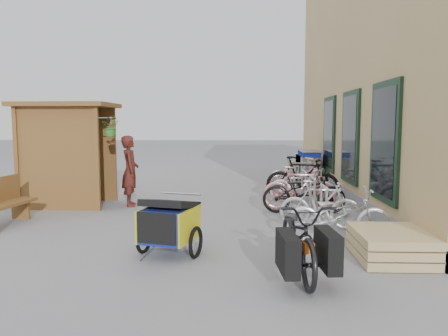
{
  "coord_description": "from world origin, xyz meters",
  "views": [
    {
      "loc": [
        0.84,
        -7.56,
        1.95
      ],
      "look_at": [
        0.5,
        1.5,
        1.0
      ],
      "focal_mm": 35.0,
      "sensor_mm": 36.0,
      "label": 1
    }
  ],
  "objects_px": {
    "bike_3": "(299,188)",
    "bike_0": "(339,215)",
    "kiosk": "(64,140)",
    "cargo_bike": "(299,238)",
    "bike_5": "(302,178)",
    "pallet_stack": "(391,245)",
    "bench": "(1,201)",
    "bike_2": "(304,192)",
    "person_kiosk": "(130,171)",
    "bike_6": "(296,179)",
    "shopping_carts": "(307,163)",
    "bike_7": "(297,174)",
    "bike_4": "(303,186)",
    "bike_1": "(320,205)",
    "child_trailer": "(169,222)"
  },
  "relations": [
    {
      "from": "bike_7",
      "to": "person_kiosk",
      "type": "bearing_deg",
      "value": 99.4
    },
    {
      "from": "bike_0",
      "to": "bike_3",
      "type": "xyz_separation_m",
      "value": [
        -0.3,
        2.58,
        0.04
      ]
    },
    {
      "from": "person_kiosk",
      "to": "bike_6",
      "type": "height_order",
      "value": "person_kiosk"
    },
    {
      "from": "kiosk",
      "to": "bench",
      "type": "bearing_deg",
      "value": -100.78
    },
    {
      "from": "child_trailer",
      "to": "bike_3",
      "type": "xyz_separation_m",
      "value": [
        2.36,
        3.42,
        -0.0
      ]
    },
    {
      "from": "kiosk",
      "to": "bike_2",
      "type": "height_order",
      "value": "kiosk"
    },
    {
      "from": "bike_5",
      "to": "bike_7",
      "type": "bearing_deg",
      "value": 16.19
    },
    {
      "from": "pallet_stack",
      "to": "bike_5",
      "type": "height_order",
      "value": "bike_5"
    },
    {
      "from": "shopping_carts",
      "to": "bike_1",
      "type": "xyz_separation_m",
      "value": [
        -0.69,
        -6.25,
        -0.18
      ]
    },
    {
      "from": "pallet_stack",
      "to": "bike_2",
      "type": "bearing_deg",
      "value": 104.1
    },
    {
      "from": "pallet_stack",
      "to": "bike_5",
      "type": "xyz_separation_m",
      "value": [
        -0.61,
        4.72,
        0.34
      ]
    },
    {
      "from": "bench",
      "to": "bike_2",
      "type": "relative_size",
      "value": 0.84
    },
    {
      "from": "child_trailer",
      "to": "bike_2",
      "type": "relative_size",
      "value": 0.87
    },
    {
      "from": "person_kiosk",
      "to": "kiosk",
      "type": "bearing_deg",
      "value": 75.34
    },
    {
      "from": "shopping_carts",
      "to": "bike_4",
      "type": "height_order",
      "value": "shopping_carts"
    },
    {
      "from": "kiosk",
      "to": "person_kiosk",
      "type": "height_order",
      "value": "kiosk"
    },
    {
      "from": "bike_1",
      "to": "bike_2",
      "type": "xyz_separation_m",
      "value": [
        -0.1,
        1.36,
        0.02
      ]
    },
    {
      "from": "bike_0",
      "to": "bike_3",
      "type": "height_order",
      "value": "bike_3"
    },
    {
      "from": "bike_1",
      "to": "bike_7",
      "type": "distance_m",
      "value": 4.12
    },
    {
      "from": "person_kiosk",
      "to": "cargo_bike",
      "type": "bearing_deg",
      "value": -157.27
    },
    {
      "from": "kiosk",
      "to": "cargo_bike",
      "type": "bearing_deg",
      "value": -43.12
    },
    {
      "from": "shopping_carts",
      "to": "bike_0",
      "type": "xyz_separation_m",
      "value": [
        -0.54,
        -7.11,
        -0.17
      ]
    },
    {
      "from": "bike_2",
      "to": "bench",
      "type": "bearing_deg",
      "value": 105.27
    },
    {
      "from": "bike_5",
      "to": "pallet_stack",
      "type": "bearing_deg",
      "value": -154.76
    },
    {
      "from": "bike_2",
      "to": "bike_1",
      "type": "bearing_deg",
      "value": -173.38
    },
    {
      "from": "bike_2",
      "to": "bike_3",
      "type": "distance_m",
      "value": 0.36
    },
    {
      "from": "bench",
      "to": "child_trailer",
      "type": "relative_size",
      "value": 0.96
    },
    {
      "from": "bike_4",
      "to": "cargo_bike",
      "type": "bearing_deg",
      "value": -169.57
    },
    {
      "from": "pallet_stack",
      "to": "bike_4",
      "type": "relative_size",
      "value": 0.73
    },
    {
      "from": "bike_3",
      "to": "bike_4",
      "type": "bearing_deg",
      "value": -8.54
    },
    {
      "from": "bike_2",
      "to": "bike_5",
      "type": "height_order",
      "value": "bike_5"
    },
    {
      "from": "shopping_carts",
      "to": "cargo_bike",
      "type": "height_order",
      "value": "shopping_carts"
    },
    {
      "from": "pallet_stack",
      "to": "bike_7",
      "type": "distance_m",
      "value": 5.94
    },
    {
      "from": "kiosk",
      "to": "bench",
      "type": "height_order",
      "value": "kiosk"
    },
    {
      "from": "bench",
      "to": "person_kiosk",
      "type": "distance_m",
      "value": 2.85
    },
    {
      "from": "bike_2",
      "to": "shopping_carts",
      "type": "bearing_deg",
      "value": -6.95
    },
    {
      "from": "bike_3",
      "to": "bike_0",
      "type": "bearing_deg",
      "value": -169.35
    },
    {
      "from": "person_kiosk",
      "to": "bike_0",
      "type": "distance_m",
      "value": 5.11
    },
    {
      "from": "pallet_stack",
      "to": "bike_3",
      "type": "xyz_separation_m",
      "value": [
        -0.84,
        3.51,
        0.28
      ]
    },
    {
      "from": "pallet_stack",
      "to": "bench",
      "type": "distance_m",
      "value": 6.91
    },
    {
      "from": "bench",
      "to": "bike_5",
      "type": "distance_m",
      "value": 6.73
    },
    {
      "from": "shopping_carts",
      "to": "person_kiosk",
      "type": "xyz_separation_m",
      "value": [
        -4.73,
        -4.19,
        0.2
      ]
    },
    {
      "from": "pallet_stack",
      "to": "bike_7",
      "type": "height_order",
      "value": "bike_7"
    },
    {
      "from": "person_kiosk",
      "to": "bike_5",
      "type": "height_order",
      "value": "person_kiosk"
    },
    {
      "from": "shopping_carts",
      "to": "bike_7",
      "type": "height_order",
      "value": "shopping_carts"
    },
    {
      "from": "bike_3",
      "to": "bike_6",
      "type": "xyz_separation_m",
      "value": [
        0.19,
        2.04,
        -0.06
      ]
    },
    {
      "from": "kiosk",
      "to": "bike_2",
      "type": "distance_m",
      "value": 5.64
    },
    {
      "from": "shopping_carts",
      "to": "child_trailer",
      "type": "distance_m",
      "value": 8.56
    },
    {
      "from": "person_kiosk",
      "to": "bike_3",
      "type": "relative_size",
      "value": 1.01
    },
    {
      "from": "bike_2",
      "to": "bike_5",
      "type": "bearing_deg",
      "value": -4.17
    }
  ]
}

